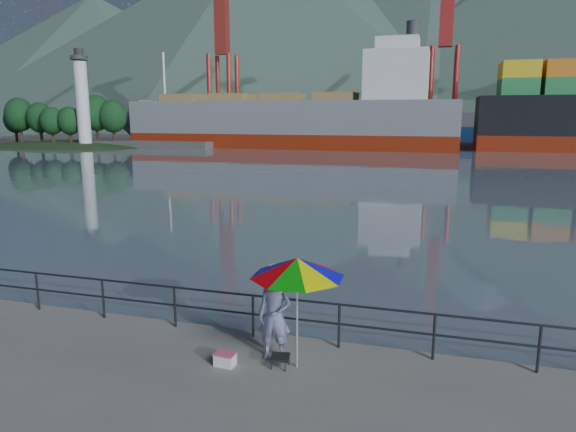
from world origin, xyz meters
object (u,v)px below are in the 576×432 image
at_px(cooler_bag, 225,360).
at_px(fisherman, 274,316).
at_px(beach_umbrella, 297,267).
at_px(bulk_carrier, 301,120).

bearing_deg(cooler_bag, fisherman, 37.81).
bearing_deg(beach_umbrella, fisherman, 155.99).
bearing_deg(cooler_bag, beach_umbrella, 17.39).
bearing_deg(bulk_carrier, fisherman, -75.54).
relative_size(beach_umbrella, cooler_bag, 5.98).
relative_size(fisherman, bulk_carrier, 0.04).
relative_size(fisherman, beach_umbrella, 0.78).
bearing_deg(fisherman, cooler_bag, -150.91).
xyz_separation_m(beach_umbrella, bulk_carrier, (-18.37, 69.37, 2.02)).
xyz_separation_m(cooler_bag, bulk_carrier, (-16.94, 69.71, 4.01)).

